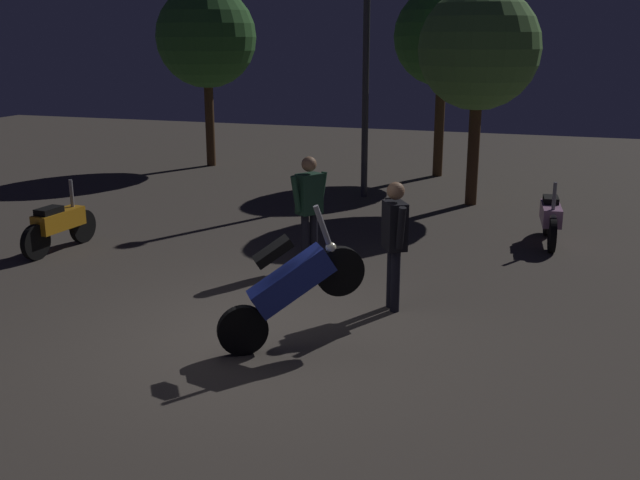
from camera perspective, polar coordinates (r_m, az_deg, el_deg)
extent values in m
plane|color=#4C443D|center=(8.63, -5.09, -7.60)|extent=(40.00, 40.00, 0.00)
cylinder|color=black|center=(8.13, -6.00, -6.97)|extent=(0.52, 0.39, 0.56)
cylinder|color=black|center=(8.17, 1.52, -2.43)|extent=(0.52, 0.39, 0.56)
cube|color=navy|center=(8.05, -2.24, -3.16)|extent=(0.97, 0.79, 0.76)
cube|color=black|center=(7.91, -3.67, -0.91)|extent=(0.49, 0.44, 0.32)
cylinder|color=gray|center=(7.96, 0.17, 1.20)|extent=(0.20, 0.16, 0.44)
sphere|color=#F2EABF|center=(8.06, 0.85, -0.59)|extent=(0.12, 0.12, 0.12)
cylinder|color=black|center=(12.30, -21.14, -0.16)|extent=(0.14, 0.57, 0.56)
cylinder|color=black|center=(13.08, -17.88, 1.03)|extent=(0.14, 0.57, 0.56)
cube|color=orange|center=(12.63, -19.55, 1.46)|extent=(0.37, 0.97, 0.30)
cube|color=black|center=(12.44, -20.24, 2.14)|extent=(0.27, 0.46, 0.10)
cylinder|color=gray|center=(12.81, -18.67, 3.45)|extent=(0.06, 0.06, 0.45)
sphere|color=#F2EABF|center=(12.95, -18.26, 2.13)|extent=(0.12, 0.12, 0.12)
cylinder|color=black|center=(13.51, 17.18, 1.54)|extent=(0.15, 0.57, 0.56)
cylinder|color=black|center=(12.45, 17.52, 0.35)|extent=(0.15, 0.57, 0.56)
cube|color=#C68CB7|center=(12.93, 17.42, 1.96)|extent=(0.39, 0.97, 0.30)
cube|color=black|center=(13.08, 17.43, 3.01)|extent=(0.28, 0.46, 0.10)
cylinder|color=gray|center=(12.51, 17.68, 3.26)|extent=(0.07, 0.07, 0.45)
sphere|color=#F2EABF|center=(12.48, 17.59, 1.71)|extent=(0.12, 0.12, 0.12)
cylinder|color=black|center=(11.09, -1.16, -0.05)|extent=(0.12, 0.12, 0.81)
cylinder|color=black|center=(11.18, -0.50, 0.08)|extent=(0.12, 0.12, 0.81)
cube|color=#1E3F2D|center=(10.96, -0.84, 3.60)|extent=(0.40, 0.43, 0.61)
sphere|color=#9E7251|center=(10.88, -0.85, 5.89)|extent=(0.23, 0.23, 0.23)
cylinder|color=#1E3F2D|center=(10.82, -1.86, 3.59)|extent=(0.18, 0.20, 0.55)
cylinder|color=#1E3F2D|center=(11.10, 0.15, 3.90)|extent=(0.18, 0.20, 0.55)
cylinder|color=black|center=(9.47, 5.54, -2.88)|extent=(0.12, 0.12, 0.80)
cylinder|color=black|center=(9.33, 5.84, -3.18)|extent=(0.12, 0.12, 0.80)
cube|color=black|center=(9.20, 5.80, 1.11)|extent=(0.39, 0.43, 0.60)
sphere|color=#9E7251|center=(9.11, 5.88, 3.80)|extent=(0.22, 0.22, 0.22)
cylinder|color=black|center=(9.42, 5.36, 1.64)|extent=(0.17, 0.20, 0.55)
cylinder|color=black|center=(8.98, 6.28, 0.93)|extent=(0.17, 0.20, 0.55)
cylinder|color=#38383D|center=(15.85, 3.54, 11.35)|extent=(0.14, 0.14, 4.49)
cylinder|color=#4C331E|center=(20.13, -8.53, 9.17)|extent=(0.24, 0.24, 2.45)
sphere|color=#336B2D|center=(20.01, -8.78, 15.26)|extent=(2.60, 2.60, 2.60)
cylinder|color=#4C331E|center=(15.48, 11.79, 6.88)|extent=(0.24, 0.24, 2.30)
sphere|color=#568C42|center=(15.32, 12.21, 14.27)|extent=(2.41, 2.41, 2.41)
cylinder|color=#4C331E|center=(18.61, 9.21, 8.80)|extent=(0.24, 0.24, 2.56)
sphere|color=#336B2D|center=(18.49, 9.50, 15.29)|extent=(2.36, 2.36, 2.36)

